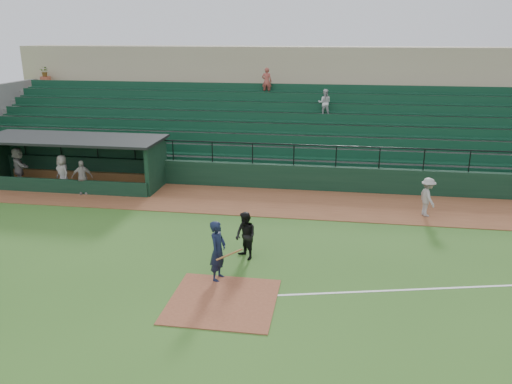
# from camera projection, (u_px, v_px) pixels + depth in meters

# --- Properties ---
(ground) EXTENTS (90.00, 90.00, 0.00)m
(ground) POSITION_uv_depth(u_px,v_px,m) (230.00, 285.00, 15.45)
(ground) COLOR #2D571C
(ground) RESTS_ON ground
(warning_track) EXTENTS (40.00, 4.00, 0.03)m
(warning_track) POSITION_uv_depth(u_px,v_px,m) (267.00, 202.00, 22.98)
(warning_track) COLOR brown
(warning_track) RESTS_ON ground
(home_plate_dirt) EXTENTS (3.00, 3.00, 0.03)m
(home_plate_dirt) POSITION_uv_depth(u_px,v_px,m) (223.00, 301.00, 14.50)
(home_plate_dirt) COLOR brown
(home_plate_dirt) RESTS_ON ground
(foul_line) EXTENTS (17.49, 4.44, 0.01)m
(foul_line) POSITION_uv_depth(u_px,v_px,m) (498.00, 286.00, 15.37)
(foul_line) COLOR white
(foul_line) RESTS_ON ground
(stadium_structure) EXTENTS (38.00, 13.08, 6.40)m
(stadium_structure) POSITION_uv_depth(u_px,v_px,m) (286.00, 120.00, 30.27)
(stadium_structure) COLOR black
(stadium_structure) RESTS_ON ground
(dugout) EXTENTS (8.90, 3.20, 2.42)m
(dugout) POSITION_uv_depth(u_px,v_px,m) (78.00, 157.00, 25.53)
(dugout) COLOR black
(dugout) RESTS_ON ground
(batter_at_plate) EXTENTS (1.08, 0.77, 1.91)m
(batter_at_plate) POSITION_uv_depth(u_px,v_px,m) (218.00, 251.00, 15.52)
(batter_at_plate) COLOR black
(batter_at_plate) RESTS_ON ground
(umpire) EXTENTS (0.99, 1.00, 1.63)m
(umpire) POSITION_uv_depth(u_px,v_px,m) (246.00, 236.00, 17.03)
(umpire) COLOR black
(umpire) RESTS_ON ground
(runner) EXTENTS (0.87, 1.17, 1.62)m
(runner) POSITION_uv_depth(u_px,v_px,m) (428.00, 197.00, 20.97)
(runner) COLOR #9B9591
(runner) RESTS_ON warning_track
(dugout_player_a) EXTENTS (1.02, 0.69, 1.61)m
(dugout_player_a) POSITION_uv_depth(u_px,v_px,m) (82.00, 177.00, 23.84)
(dugout_player_a) COLOR #9C9792
(dugout_player_a) RESTS_ON warning_track
(dugout_player_b) EXTENTS (1.00, 0.91, 1.72)m
(dugout_player_b) POSITION_uv_depth(u_px,v_px,m) (63.00, 172.00, 24.45)
(dugout_player_b) COLOR #A09A96
(dugout_player_b) RESTS_ON warning_track
(dugout_player_c) EXTENTS (1.64, 1.56, 1.85)m
(dugout_player_c) POSITION_uv_depth(u_px,v_px,m) (19.00, 166.00, 25.38)
(dugout_player_c) COLOR gray
(dugout_player_c) RESTS_ON warning_track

